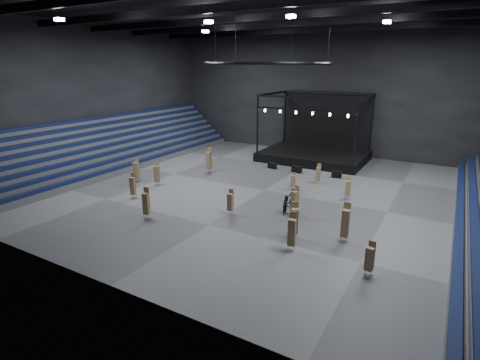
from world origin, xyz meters
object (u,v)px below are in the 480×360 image
Objects in this scene: chair_stack_4 at (348,188)px; chair_stack_5 at (295,202)px; chair_stack_10 at (292,231)px; chair_stack_7 at (295,220)px; chair_stack_0 at (230,201)px; chair_stack_13 at (370,258)px; chair_stack_2 at (293,181)px; chair_stack_3 at (136,170)px; chair_stack_8 at (345,222)px; stage at (316,149)px; flight_case_right at (337,174)px; flight_case_mid at (297,169)px; crew_member at (287,205)px; chair_stack_9 at (209,160)px; flight_case_left at (272,166)px; chair_stack_11 at (146,203)px; chair_stack_1 at (133,185)px; chair_stack_12 at (157,174)px; man_center at (293,199)px; chair_stack_6 at (318,173)px.

chair_stack_5 is at bearing -115.99° from chair_stack_4.
chair_stack_7 is at bearing 96.89° from chair_stack_10.
chair_stack_13 is at bearing -23.57° from chair_stack_0.
chair_stack_2 is 17.74m from chair_stack_3.
stage is at bearing 109.35° from chair_stack_8.
flight_case_right is 0.63× the size of chair_stack_2.
flight_case_mid is 0.54× the size of chair_stack_4.
chair_stack_3 is 0.90× the size of chair_stack_8.
crew_member is (-5.95, 2.88, -0.68)m from chair_stack_8.
chair_stack_13 is (22.40, -14.73, -0.38)m from chair_stack_9.
flight_case_left is 21.52m from chair_stack_8.
chair_stack_10 is 13.29m from chair_stack_11.
chair_stack_3 is 0.97× the size of chair_stack_5.
chair_stack_13 is at bearing -23.15° from chair_stack_1.
chair_stack_11 is 1.05× the size of chair_stack_12.
flight_case_left is at bearing -78.14° from man_center.
chair_stack_7 is at bearing -17.11° from chair_stack_1.
chair_stack_12 reaches higher than chair_stack_13.
chair_stack_6 is 14.82m from chair_stack_8.
crew_member is (2.16, -6.76, -0.11)m from chair_stack_2.
flight_case_right is at bearing 32.28° from chair_stack_1.
chair_stack_3 is 1.00× the size of chair_stack_11.
chair_stack_10 is (7.74, -27.50, 0.05)m from stage.
flight_case_left is at bearing 122.30° from chair_stack_2.
flight_case_left is 0.49× the size of chair_stack_6.
chair_stack_7 is 2.09m from chair_stack_10.
chair_stack_8 reaches higher than crew_member.
chair_stack_3 is 11.21m from chair_stack_11.
chair_stack_5 reaches higher than flight_case_left.
chair_stack_7 reaches higher than chair_stack_3.
chair_stack_12 is 1.31× the size of man_center.
crew_member is at bearing -9.19° from chair_stack_12.
chair_stack_12 reaches higher than chair_stack_2.
chair_stack_6 is (3.77, 12.91, -0.04)m from chair_stack_0.
chair_stack_2 is at bearing 102.01° from chair_stack_10.
chair_stack_6 reaches higher than man_center.
chair_stack_2 is 0.71× the size of chair_stack_12.
stage is 4.41× the size of chair_stack_9.
chair_stack_4 is (22.40, 6.35, -0.27)m from chair_stack_3.
chair_stack_7 is at bearing -100.68° from chair_stack_4.
chair_stack_2 is at bearing 17.26° from chair_stack_12.
chair_stack_5 is 0.99× the size of chair_stack_7.
chair_stack_2 is (5.68, -6.84, 0.64)m from flight_case_left.
chair_stack_9 is at bearing -170.13° from chair_stack_6.
chair_stack_2 is (12.92, 10.50, -0.32)m from chair_stack_1.
chair_stack_3 is 21.63m from chair_stack_7.
chair_stack_3 reaches higher than chair_stack_11.
chair_stack_1 is at bearing 156.28° from chair_stack_7.
chair_stack_2 is at bearing 175.72° from chair_stack_4.
chair_stack_4 is at bearing -60.00° from stage.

